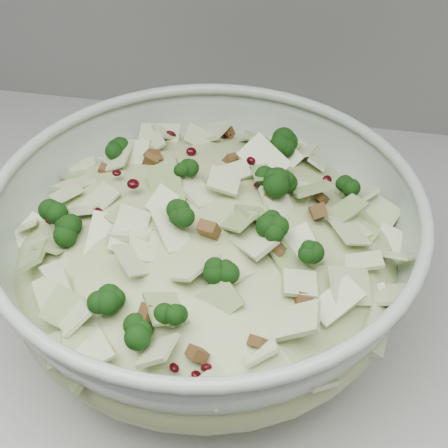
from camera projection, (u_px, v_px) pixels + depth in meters
The scene contains 2 objects.
mixing_bowl at pixel (207, 256), 0.58m from camera, with size 0.41×0.41×0.15m.
salad at pixel (207, 236), 0.56m from camera, with size 0.37×0.37×0.15m.
Camera 1 is at (0.02, 1.20, 1.39)m, focal length 50.00 mm.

